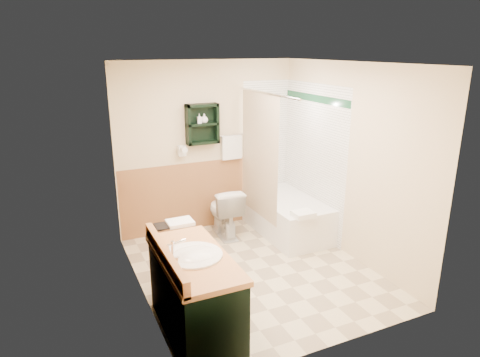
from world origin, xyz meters
name	(u,v)px	position (x,y,z in m)	size (l,w,h in m)	color
floor	(254,271)	(0.00, 0.00, 0.00)	(3.00, 3.00, 0.00)	beige
back_wall	(207,147)	(0.00, 1.52, 1.20)	(2.60, 0.04, 2.40)	beige
left_wall	(135,190)	(-1.32, 0.00, 1.20)	(0.04, 3.00, 2.40)	beige
right_wall	(350,162)	(1.32, 0.00, 1.20)	(0.04, 3.00, 2.40)	beige
ceiling	(256,61)	(0.00, 0.00, 2.42)	(2.60, 3.00, 0.04)	white
wainscot_left	(144,253)	(-1.29, 0.00, 0.50)	(2.98, 2.98, 1.00)	#A86D44
wainscot_back	(209,194)	(0.00, 1.49, 0.50)	(2.58, 2.58, 1.00)	#A86D44
mirror_frame	(152,175)	(-1.27, -0.55, 1.50)	(1.30, 1.30, 1.00)	brown
mirror_glass	(152,175)	(-1.27, -0.55, 1.50)	(1.20, 1.20, 0.90)	white
tile_right	(313,160)	(1.28, 0.75, 1.05)	(1.50, 1.50, 2.10)	white
tile_back	(272,151)	(1.03, 1.48, 1.05)	(0.95, 0.95, 2.10)	white
tile_accent	(315,98)	(1.27, 0.75, 1.90)	(1.50, 1.50, 0.10)	#134326
wall_shelf	(202,124)	(-0.10, 1.41, 1.55)	(0.45, 0.15, 0.55)	black
hair_dryer	(182,151)	(-0.40, 1.43, 1.20)	(0.10, 0.24, 0.18)	silver
towel_bar	(231,135)	(0.35, 1.45, 1.35)	(0.40, 0.06, 0.40)	white
curtain_rod	(266,93)	(0.53, 0.75, 2.00)	(0.03, 0.03, 1.60)	silver
shower_curtain	(259,156)	(0.53, 0.92, 1.15)	(1.05, 1.05, 1.70)	#BCAA8E
vanity	(195,294)	(-0.99, -0.79, 0.39)	(0.59, 1.23, 0.78)	black
bathtub	(285,215)	(0.93, 0.84, 0.26)	(0.77, 1.50, 0.51)	white
toilet	(224,212)	(0.08, 1.09, 0.35)	(0.40, 0.71, 0.70)	white
counter_towel	(180,222)	(-0.89, -0.05, 0.80)	(0.27, 0.21, 0.04)	white
vanity_book	(154,219)	(-1.16, -0.05, 0.88)	(0.15, 0.02, 0.20)	black
tub_towel	(303,214)	(0.76, 0.13, 0.55)	(0.26, 0.22, 0.07)	white
soap_bottle_a	(199,121)	(-0.14, 1.40, 1.59)	(0.06, 0.13, 0.06)	white
soap_bottle_b	(204,119)	(-0.07, 1.40, 1.61)	(0.10, 0.13, 0.10)	white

